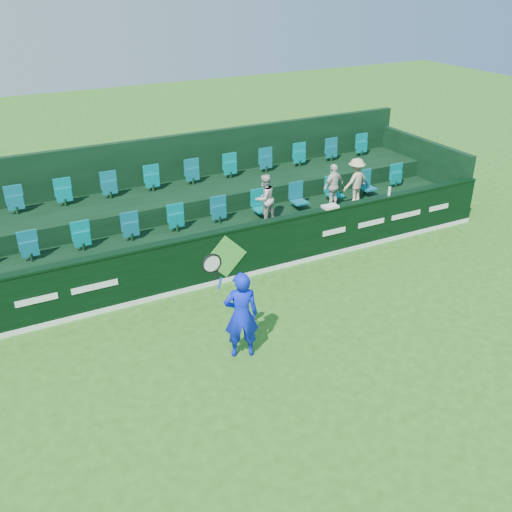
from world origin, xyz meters
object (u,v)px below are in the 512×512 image
drinks_bottle (389,191)px  towel (330,207)px  tennis_player (241,314)px  spectator_right (356,181)px  spectator_middle (333,186)px  spectator_left (265,198)px

drinks_bottle → towel: bearing=180.0°
tennis_player → spectator_right: bearing=35.6°
spectator_right → drinks_bottle: spectator_right is taller
towel → drinks_bottle: 1.90m
spectator_middle → spectator_left: bearing=-13.4°
towel → spectator_left: bearing=139.3°
spectator_middle → towel: spectator_middle is taller
spectator_left → drinks_bottle: spectator_left is taller
spectator_right → towel: 1.97m
tennis_player → drinks_bottle: size_ratio=10.32×
tennis_player → spectator_middle: tennis_player is taller
spectator_left → towel: (1.30, -1.12, -0.07)m
tennis_player → drinks_bottle: tennis_player is taller
spectator_left → towel: spectator_left is taller
drinks_bottle → spectator_left: bearing=160.7°
spectator_right → drinks_bottle: size_ratio=5.51×
spectator_left → spectator_right: 2.92m
spectator_middle → towel: size_ratio=3.14×
spectator_left → spectator_middle: (2.16, 0.00, -0.02)m
spectator_middle → towel: 1.41m
drinks_bottle → spectator_right: bearing=104.2°
spectator_middle → drinks_bottle: spectator_middle is taller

